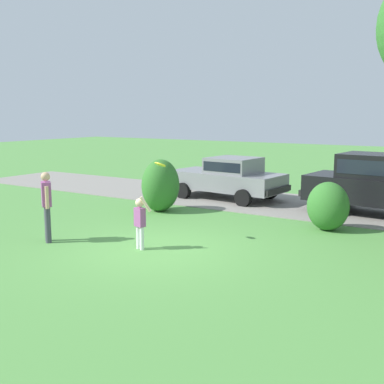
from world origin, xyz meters
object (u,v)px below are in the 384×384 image
(parked_suv, at_px, (382,182))
(child_thrower, at_px, (140,219))
(frisbee, at_px, (160,164))
(adult_onlooker, at_px, (47,203))
(parked_sedan, at_px, (229,176))

(parked_suv, relative_size, child_thrower, 3.75)
(frisbee, distance_m, adult_onlooker, 2.95)
(child_thrower, height_order, frisbee, frisbee)
(adult_onlooker, bearing_deg, child_thrower, 16.54)
(parked_suv, height_order, adult_onlooker, parked_suv)
(parked_sedan, relative_size, child_thrower, 3.52)
(child_thrower, distance_m, frisbee, 1.47)
(child_thrower, xyz_separation_m, frisbee, (-0.02, 0.85, 1.20))
(parked_sedan, distance_m, adult_onlooker, 7.79)
(parked_sedan, xyz_separation_m, frisbee, (1.43, -6.19, 1.07))
(parked_sedan, bearing_deg, adult_onlooker, -96.62)
(parked_sedan, distance_m, frisbee, 6.44)
(parked_sedan, bearing_deg, parked_suv, -1.17)
(frisbee, bearing_deg, adult_onlooker, -146.40)
(parked_sedan, height_order, adult_onlooker, adult_onlooker)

